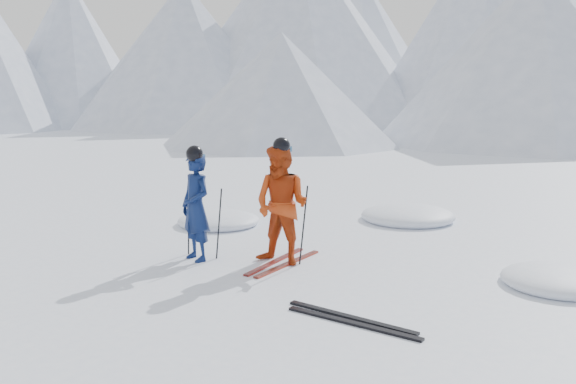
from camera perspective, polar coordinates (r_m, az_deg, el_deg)
The scene contains 12 objects.
ground at distance 8.13m, azimuth 9.91°, elevation -9.42°, with size 160.00×160.00×0.00m, color white.
skier_blue at distance 9.52m, azimuth -8.63°, elevation -1.39°, with size 0.61×0.40×1.69m, color #0B1A47.
skier_red at distance 9.19m, azimuth -0.61°, elevation -1.22°, with size 0.89×0.69×1.83m, color #B8370E.
pole_blue_left at distance 9.88m, azimuth -9.29°, elevation -2.68°, with size 0.02×0.02×1.12m, color black.
pole_blue_right at distance 9.59m, azimuth -6.47°, elevation -2.97°, with size 0.02×0.02×1.12m, color black.
pole_red_left at distance 9.62m, azimuth -1.25°, elevation -2.59°, with size 0.02×0.02×1.22m, color black.
pole_red_right at distance 9.21m, azimuth 1.47°, elevation -3.13°, with size 0.02×0.02×1.22m, color black.
ski_worn_left at distance 9.46m, azimuth -1.20°, elevation -6.50°, with size 0.09×1.70×0.03m, color black.
ski_worn_right at distance 9.33m, azimuth 0.02°, elevation -6.72°, with size 0.09×1.70×0.03m, color black.
ski_loose_a at distance 7.24m, azimuth 5.88°, elevation -11.58°, with size 0.09×1.70×0.03m, color black.
ski_loose_b at distance 7.08m, azimuth 6.04°, elevation -12.10°, with size 0.09×1.70×0.03m, color black.
snow_lumps at distance 11.50m, azimuth 8.25°, elevation -3.82°, with size 7.92×4.60×0.42m.
Camera 1 is at (3.05, -7.08, 2.59)m, focal length 38.00 mm.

